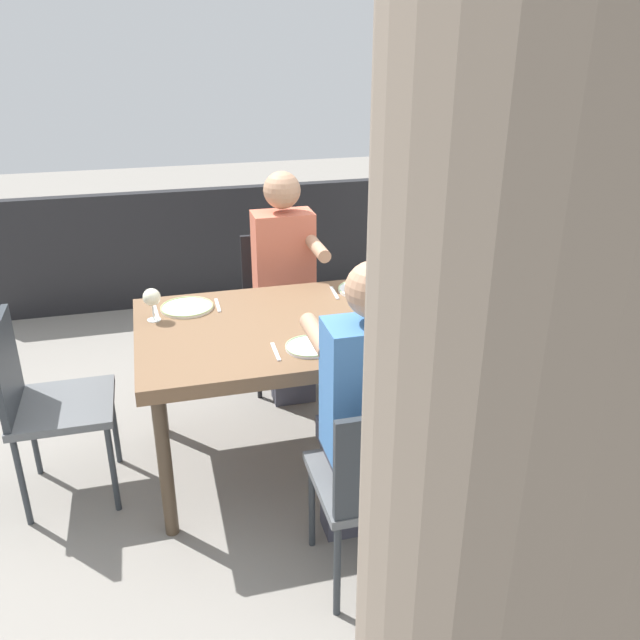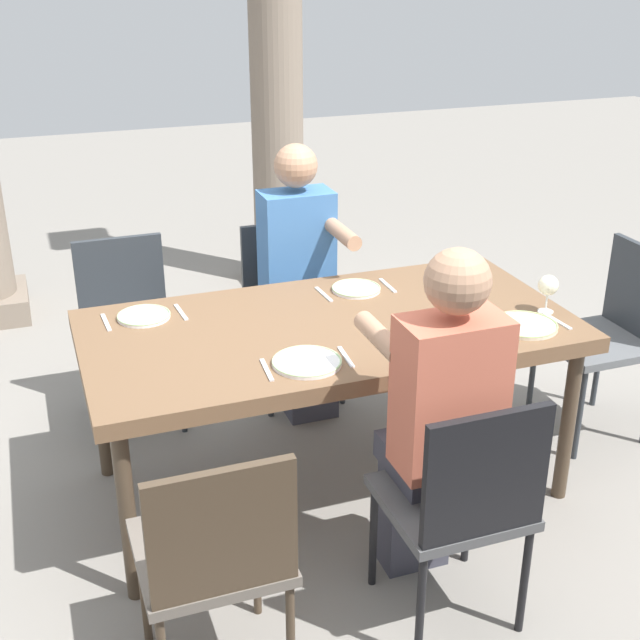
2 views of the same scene
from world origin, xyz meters
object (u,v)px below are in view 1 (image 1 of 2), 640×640
Objects in this scene: chair_west_north at (572,446)px; plate_1 at (362,289)px; plate_0 at (503,326)px; dining_table at (342,329)px; chair_mid_north at (379,479)px; plate_3 at (187,307)px; wine_glass_3 at (152,298)px; chair_mid_south at (280,299)px; diner_man_white at (363,407)px; plate_2 at (310,347)px; diner_woman_green at (287,280)px; chair_west_south at (405,286)px; chair_head_east at (42,397)px.

chair_west_north is 3.45× the size of plate_1.
chair_west_north is 0.66m from plate_0.
chair_mid_north is at bearing 82.31° from dining_table.
plate_3 is 1.62× the size of wine_glass_3.
dining_table is at bearing 97.66° from chair_mid_south.
diner_man_white is 5.18× the size of plate_1.
chair_mid_north is 0.68m from plate_2.
diner_woman_green is 1.29m from plate_0.
plate_1 is (-0.32, -1.21, 0.27)m from chair_mid_north.
diner_man_white is at bearing -13.29° from chair_west_north.
chair_mid_south is (-0.00, -1.81, 0.01)m from chair_mid_north.
diner_woman_green is at bearing 13.55° from chair_west_south.
diner_woman_green is 1.00× the size of diner_man_white.
chair_mid_north is at bearing 116.14° from plate_3.
chair_mid_south is 0.28m from diner_woman_green.
chair_west_south is 3.41× the size of plate_3.
plate_3 is (0.59, 0.42, 0.07)m from diner_woman_green.
plate_0 is 1.00× the size of plate_2.
plate_0 is at bearing 128.45° from plate_1.
diner_woman_green is at bearing -90.24° from diner_man_white.
plate_0 is (-0.68, 0.30, 0.07)m from dining_table.
chair_head_east is 1.63m from plate_1.
diner_woman_green is 0.93m from wine_glass_3.
chair_west_north reaches higher than plate_1.
plate_1 is at bearing -169.12° from chair_head_east.
plate_0 is at bearing 123.58° from chair_mid_south.
diner_woman_green is (0.81, -1.62, 0.20)m from chair_west_north.
chair_mid_north is 1.04m from plate_0.
dining_table is 0.72m from diner_man_white.
plate_0 and plate_2 have the same top height.
wine_glass_3 reaches higher than chair_head_east.
plate_1 is (0.48, -0.61, -0.00)m from plate_0.
chair_west_north reaches higher than chair_mid_north.
diner_man_white is (0.00, 1.62, 0.19)m from chair_mid_south.
chair_mid_north reaches higher than plate_2.
chair_west_south is at bearing -129.27° from plate_1.
chair_west_north is at bearing 144.89° from wine_glass_3.
chair_west_north is 1.82m from diner_woman_green.
chair_head_east reaches higher than chair_mid_south.
plate_1 is (-0.32, 0.60, 0.26)m from chair_mid_south.
chair_mid_south reaches higher than chair_mid_north.
chair_west_north is at bearing 166.71° from diner_man_white.
plate_0 is at bearing 155.96° from dining_table.
diner_man_white is (0.01, 1.42, -0.00)m from diner_woman_green.
diner_woman_green reaches higher than plate_1.
chair_mid_south is 4.17× the size of plate_2.
chair_head_east is 3.50× the size of plate_3.
plate_3 is (0.59, -1.20, 0.27)m from chair_mid_north.
diner_woman_green reaches higher than plate_0.
dining_table is 0.75m from plate_0.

